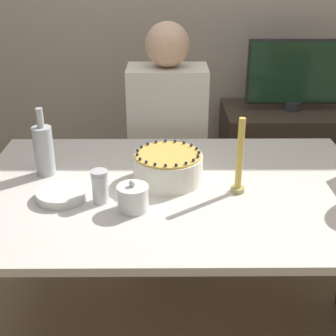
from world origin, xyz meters
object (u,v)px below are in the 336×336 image
Objects in this scene: sugar_shaker at (100,186)px; tv_monitor at (296,74)px; sugar_bowl at (133,198)px; bottle at (44,149)px; cake at (168,167)px; candle at (239,163)px; person_man_blue_shirt at (167,157)px.

sugar_shaker is 1.59m from tv_monitor.
bottle is (-0.37, 0.29, 0.06)m from sugar_bowl.
sugar_shaker is 0.44× the size of bottle.
tv_monitor reaches higher than cake.
sugar_shaker is at bearing -171.82° from candle.
candle reaches higher than bottle.
candle is at bearing -113.22° from tv_monitor.
tv_monitor reaches higher than sugar_shaker.
candle is 0.84m from person_man_blue_shirt.
sugar_shaker is at bearing -145.26° from cake.
sugar_bowl is at bearing -118.65° from cake.
candle reaches higher than sugar_shaker.
sugar_shaker is at bearing 73.19° from person_man_blue_shirt.
person_man_blue_shirt reaches higher than cake.
person_man_blue_shirt is 2.17× the size of tv_monitor.
bottle reaches higher than sugar_shaker.
cake is 0.50m from bottle.
bottle is at bearing 141.94° from sugar_bowl.
tv_monitor is at bearing 66.78° from candle.
candle is at bearing 109.41° from person_man_blue_shirt.
sugar_shaker is (-0.24, -0.17, 0.01)m from cake.
bottle is at bearing 49.41° from person_man_blue_shirt.
cake is 0.26m from sugar_bowl.
sugar_bowl is at bearing -161.39° from candle.
candle is (0.50, 0.07, 0.06)m from sugar_shaker.
person_man_blue_shirt reaches higher than sugar_bowl.
tv_monitor reaches higher than bottle.
cake reaches higher than sugar_bowl.
sugar_bowl is at bearing -38.06° from bottle.
person_man_blue_shirt is (-0.26, 0.74, -0.30)m from candle.
person_man_blue_shirt is at bearing -151.07° from tv_monitor.
sugar_bowl is 0.94× the size of sugar_shaker.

